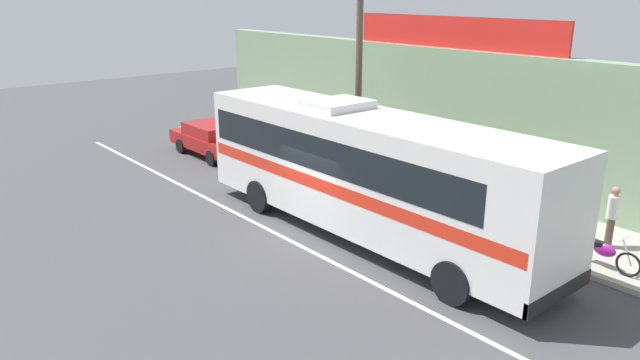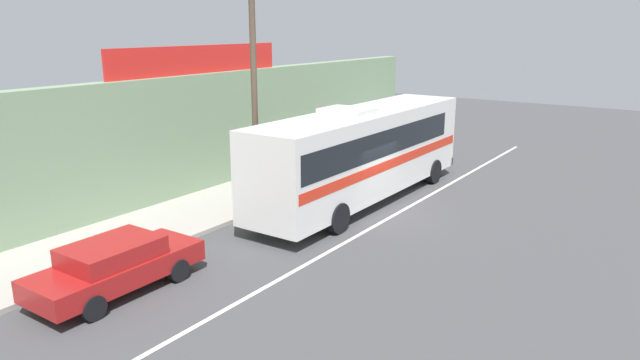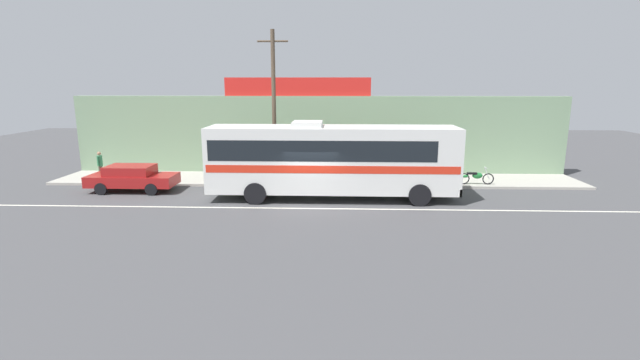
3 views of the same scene
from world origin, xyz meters
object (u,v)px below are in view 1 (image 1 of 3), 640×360
object	(u,v)px
parked_car	(212,139)
pedestrian_by_curb	(224,114)
utility_pole	(359,66)
motorcycle_purple	(600,251)
intercity_bus	(364,167)
pedestrian_near_shop	(613,212)

from	to	relation	value
parked_car	pedestrian_by_curb	size ratio (longest dim) A/B	2.82
utility_pole	motorcycle_purple	bearing A→B (deg)	1.65
intercity_bus	motorcycle_purple	bearing A→B (deg)	27.86
utility_pole	motorcycle_purple	world-z (taller)	utility_pole
motorcycle_purple	pedestrian_by_curb	size ratio (longest dim) A/B	1.24
parked_car	motorcycle_purple	bearing A→B (deg)	6.39
motorcycle_purple	pedestrian_by_curb	distance (m)	18.84
utility_pole	pedestrian_by_curb	bearing A→B (deg)	175.52
motorcycle_purple	pedestrian_by_curb	world-z (taller)	pedestrian_by_curb
intercity_bus	pedestrian_by_curb	distance (m)	13.79
intercity_bus	parked_car	size ratio (longest dim) A/B	2.67
parked_car	motorcycle_purple	xyz separation A→B (m)	(15.91, 1.78, -0.17)
intercity_bus	utility_pole	distance (m)	4.67
utility_pole	pedestrian_near_shop	size ratio (longest dim) A/B	4.75
motorcycle_purple	intercity_bus	bearing A→B (deg)	-152.14
motorcycle_purple	utility_pole	bearing A→B (deg)	-178.35
parked_car	motorcycle_purple	size ratio (longest dim) A/B	2.28
utility_pole	pedestrian_by_curb	distance (m)	10.78
intercity_bus	utility_pole	xyz separation A→B (m)	(-3.08, 2.67, 2.29)
pedestrian_by_curb	parked_car	bearing A→B (deg)	-38.75
pedestrian_near_shop	pedestrian_by_curb	distance (m)	18.43
intercity_bus	pedestrian_near_shop	xyz separation A→B (m)	(5.10, 4.27, -0.92)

